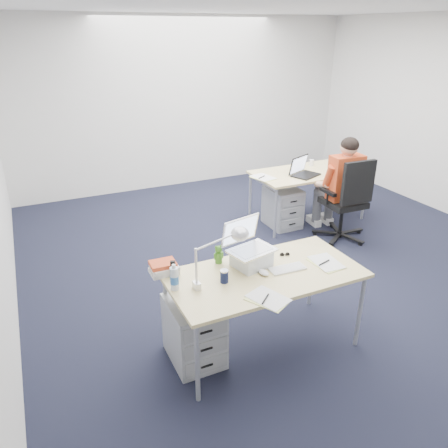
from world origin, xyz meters
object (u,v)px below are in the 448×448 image
object	(u,v)px
computer_mouse	(264,273)
dark_laptop	(307,166)
book_stack	(164,268)
water_bottle	(174,277)
desk_near	(265,278)
silver_laptop	(252,245)
sunglasses	(285,255)
can_koozie	(224,276)
seated_person	(338,186)
cordless_phone	(173,269)
headphones	(251,262)
bear_figurine	(219,254)
drawer_pedestal_far	(283,207)
desk_lamp	(213,258)
drawer_pedestal_near	(194,331)
desk_far	(309,174)
wireless_keyboard	(287,268)
office_chair	(343,216)
far_cup	(312,163)

from	to	relation	value
computer_mouse	dark_laptop	distance (m)	2.76
book_stack	water_bottle	bearing A→B (deg)	-90.00
desk_near	silver_laptop	size ratio (longest dim) A/B	4.07
sunglasses	can_koozie	bearing A→B (deg)	-147.98
seated_person	sunglasses	world-z (taller)	seated_person
cordless_phone	headphones	bearing A→B (deg)	12.52
seated_person	bear_figurine	xyz separation A→B (m)	(-2.32, -1.31, 0.14)
drawer_pedestal_far	desk_lamp	distance (m)	3.00
seated_person	water_bottle	size ratio (longest dim) A/B	6.27
dark_laptop	cordless_phone	bearing A→B (deg)	-167.46
drawer_pedestal_near	can_koozie	xyz separation A→B (m)	(0.24, -0.08, 0.51)
water_bottle	dark_laptop	size ratio (longest dim) A/B	0.57
seated_person	computer_mouse	distance (m)	2.65
dark_laptop	desk_far	bearing A→B (deg)	19.61
book_stack	drawer_pedestal_near	bearing A→B (deg)	-59.48
drawer_pedestal_near	wireless_keyboard	size ratio (longest dim) A/B	1.80
dark_laptop	can_koozie	bearing A→B (deg)	-159.94
office_chair	far_cup	size ratio (longest dim) A/B	12.05
drawer_pedestal_near	headphones	world-z (taller)	headphones
computer_mouse	bear_figurine	world-z (taller)	bear_figurine
desk_far	drawer_pedestal_far	world-z (taller)	desk_far
desk_near	book_stack	size ratio (longest dim) A/B	7.20
dark_laptop	far_cup	bearing A→B (deg)	23.20
drawer_pedestal_near	water_bottle	xyz separation A→B (m)	(-0.15, -0.01, 0.56)
cordless_phone	water_bottle	bearing A→B (deg)	-86.35
far_cup	desk_far	bearing A→B (deg)	-131.15
computer_mouse	water_bottle	size ratio (longest dim) A/B	0.49
wireless_keyboard	headphones	size ratio (longest dim) A/B	1.22
headphones	book_stack	xyz separation A→B (m)	(-0.71, 0.18, 0.03)
headphones	book_stack	world-z (taller)	book_stack
headphones	far_cup	size ratio (longest dim) A/B	2.71
office_chair	computer_mouse	distance (m)	2.56
office_chair	book_stack	xyz separation A→B (m)	(-2.79, -1.09, 0.46)
bear_figurine	drawer_pedestal_near	bearing A→B (deg)	-123.74
drawer_pedestal_far	cordless_phone	distance (m)	2.99
computer_mouse	silver_laptop	bearing A→B (deg)	87.85
drawer_pedestal_near	far_cup	distance (m)	3.63
computer_mouse	book_stack	size ratio (longest dim) A/B	0.47
computer_mouse	drawer_pedestal_far	bearing A→B (deg)	45.41
drawer_pedestal_near	cordless_phone	distance (m)	0.56
can_koozie	desk_lamp	world-z (taller)	desk_lamp
desk_near	cordless_phone	xyz separation A→B (m)	(-0.70, 0.25, 0.12)
desk_near	silver_laptop	xyz separation A→B (m)	(-0.04, 0.15, 0.24)
water_bottle	far_cup	world-z (taller)	water_bottle
office_chair	silver_laptop	size ratio (longest dim) A/B	2.83
office_chair	headphones	size ratio (longest dim) A/B	4.44
desk_far	can_koozie	distance (m)	3.20
desk_far	water_bottle	distance (m)	3.45
book_stack	cordless_phone	bearing A→B (deg)	-65.77
sunglasses	dark_laptop	size ratio (longest dim) A/B	0.24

